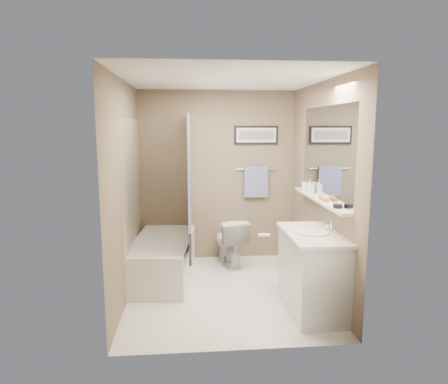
{
  "coord_description": "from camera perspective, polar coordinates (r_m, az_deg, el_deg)",
  "views": [
    {
      "loc": [
        -0.4,
        -4.39,
        1.9
      ],
      "look_at": [
        0.0,
        0.15,
        1.15
      ],
      "focal_mm": 32.0,
      "sensor_mm": 36.0,
      "label": 1
    }
  ],
  "objects": [
    {
      "name": "curtain_upper",
      "position": [
        4.91,
        -5.02,
        3.47
      ],
      "size": [
        0.03,
        1.45,
        1.28
      ],
      "primitive_type": "cube",
      "color": "white",
      "rests_on": "curtain_rod"
    },
    {
      "name": "curtain_rod",
      "position": [
        4.89,
        -5.13,
        11.07
      ],
      "size": [
        0.02,
        1.55,
        0.02
      ],
      "primitive_type": "cylinder",
      "rotation": [
        1.57,
        0.0,
        0.0
      ],
      "color": "silver",
      "rests_on": "wall_left"
    },
    {
      "name": "glass_jar",
      "position": [
        5.06,
        11.49,
        0.81
      ],
      "size": [
        0.08,
        0.08,
        0.1
      ],
      "primitive_type": "cylinder",
      "color": "silver",
      "rests_on": "shelf"
    },
    {
      "name": "tub_rim",
      "position": [
        5.1,
        -8.84,
        -6.7
      ],
      "size": [
        0.56,
        1.36,
        0.02
      ],
      "primitive_type": "cube",
      "color": "silver",
      "rests_on": "bathtub"
    },
    {
      "name": "wall_front",
      "position": [
        3.26,
        2.12,
        -3.04
      ],
      "size": [
        2.2,
        0.04,
        2.4
      ],
      "primitive_type": "cube",
      "color": "brown",
      "rests_on": "ground"
    },
    {
      "name": "art_frame",
      "position": [
        5.7,
        4.61,
        8.1
      ],
      "size": [
        0.62,
        0.02,
        0.26
      ],
      "primitive_type": "cube",
      "color": "black",
      "rests_on": "wall_back"
    },
    {
      "name": "towel",
      "position": [
        5.72,
        4.59,
        1.47
      ],
      "size": [
        0.34,
        0.05,
        0.44
      ],
      "primitive_type": "cube",
      "color": "#949FD8",
      "rests_on": "towel_bar"
    },
    {
      "name": "soap_bottle",
      "position": [
        4.88,
        12.13,
        0.79
      ],
      "size": [
        0.07,
        0.07,
        0.15
      ],
      "primitive_type": "imported",
      "rotation": [
        0.0,
        0.0,
        -0.02
      ],
      "color": "#999999",
      "rests_on": "shelf"
    },
    {
      "name": "wall_right",
      "position": [
        4.68,
        13.45,
        0.49
      ],
      "size": [
        0.04,
        2.5,
        2.4
      ],
      "primitive_type": "cube",
      "color": "brown",
      "rests_on": "ground"
    },
    {
      "name": "door",
      "position": [
        3.41,
        11.4,
        -6.14
      ],
      "size": [
        0.8,
        0.02,
        2.0
      ],
      "primitive_type": "cube",
      "color": "silver",
      "rests_on": "wall_front"
    },
    {
      "name": "ceiling",
      "position": [
        4.43,
        0.18,
        15.57
      ],
      "size": [
        2.2,
        2.5,
        0.04
      ],
      "primitive_type": "cube",
      "color": "white",
      "rests_on": "wall_back"
    },
    {
      "name": "candle_bowl_near",
      "position": [
        4.03,
        15.92,
        -1.95
      ],
      "size": [
        0.09,
        0.09,
        0.04
      ],
      "primitive_type": "cylinder",
      "color": "black",
      "rests_on": "shelf"
    },
    {
      "name": "faucet_knob",
      "position": [
        4.29,
        14.64,
        -4.84
      ],
      "size": [
        0.05,
        0.05,
        0.05
      ],
      "primitive_type": "sphere",
      "color": "silver",
      "rests_on": "countertop"
    },
    {
      "name": "wall_back",
      "position": [
        5.67,
        -0.95,
        2.25
      ],
      "size": [
        2.2,
        0.04,
        2.4
      ],
      "primitive_type": "cube",
      "color": "brown",
      "rests_on": "ground"
    },
    {
      "name": "tile_surround",
      "position": [
        5.02,
        -12.88,
        -1.22
      ],
      "size": [
        0.02,
        1.55,
        2.0
      ],
      "primitive_type": "cube",
      "color": "tan",
      "rests_on": "wall_left"
    },
    {
      "name": "wall_left",
      "position": [
        4.49,
        -13.68,
        0.13
      ],
      "size": [
        0.04,
        2.5,
        2.4
      ],
      "primitive_type": "cube",
      "color": "brown",
      "rests_on": "ground"
    },
    {
      "name": "countertop",
      "position": [
        4.15,
        12.59,
        -5.95
      ],
      "size": [
        0.54,
        0.96,
        0.04
      ],
      "primitive_type": "cube",
      "color": "beige",
      "rests_on": "vanity"
    },
    {
      "name": "toilet",
      "position": [
        5.54,
        0.77,
        -7.07
      ],
      "size": [
        0.51,
        0.72,
        0.67
      ],
      "primitive_type": "imported",
      "rotation": [
        0.0,
        0.0,
        3.37
      ],
      "color": "silver",
      "rests_on": "ground"
    },
    {
      "name": "art_mat",
      "position": [
        5.69,
        4.64,
        8.1
      ],
      "size": [
        0.56,
        0.0,
        0.2
      ],
      "primitive_type": "cube",
      "color": "white",
      "rests_on": "art_frame"
    },
    {
      "name": "art_image",
      "position": [
        5.68,
        4.64,
        8.1
      ],
      "size": [
        0.5,
        0.0,
        0.13
      ],
      "primitive_type": "cube",
      "color": "#595959",
      "rests_on": "art_mat"
    },
    {
      "name": "pink_comb",
      "position": [
        4.75,
        12.63,
        -0.35
      ],
      "size": [
        0.03,
        0.16,
        0.01
      ],
      "primitive_type": "cube",
      "rotation": [
        0.0,
        0.0,
        -0.02
      ],
      "color": "pink",
      "rests_on": "shelf"
    },
    {
      "name": "bathtub",
      "position": [
        5.17,
        -8.77,
        -9.36
      ],
      "size": [
        0.85,
        1.56,
        0.5
      ],
      "primitive_type": "cube",
      "rotation": [
        0.0,
        0.0,
        -0.1
      ],
      "color": "silver",
      "rests_on": "ground"
    },
    {
      "name": "curtain_lower",
      "position": [
        5.06,
        -4.89,
        -5.8
      ],
      "size": [
        0.03,
        1.45,
        0.36
      ],
      "primitive_type": "cube",
      "color": "#252B46",
      "rests_on": "curtain_rod"
    },
    {
      "name": "sink_basin",
      "position": [
        4.14,
        12.47,
        -5.58
      ],
      "size": [
        0.34,
        0.34,
        0.01
      ],
      "primitive_type": "cylinder",
      "color": "silver",
      "rests_on": "countertop"
    },
    {
      "name": "ground",
      "position": [
        4.8,
        0.16,
        -13.98
      ],
      "size": [
        2.5,
        2.5,
        0.0
      ],
      "primitive_type": "plane",
      "color": "silver",
      "rests_on": "ground"
    },
    {
      "name": "faucet_spout",
      "position": [
        4.19,
        15.1,
        -4.9
      ],
      "size": [
        0.02,
        0.02,
        0.1
      ],
      "primitive_type": "cylinder",
      "color": "silver",
      "rests_on": "countertop"
    },
    {
      "name": "door_handle",
      "position": [
        3.38,
        5.74,
        -6.13
      ],
      "size": [
        0.1,
        0.02,
        0.02
      ],
      "primitive_type": "cylinder",
      "rotation": [
        0.0,
        1.57,
        0.0
      ],
      "color": "silver",
      "rests_on": "door"
    },
    {
      "name": "mirror",
      "position": [
        4.5,
        14.38,
        5.5
      ],
      "size": [
        0.02,
        1.6,
        1.0
      ],
      "primitive_type": "cube",
      "color": "silver",
      "rests_on": "wall_right"
    },
    {
      "name": "shelf",
      "position": [
        4.54,
        13.46,
        -1.05
      ],
      "size": [
        0.12,
        1.6,
        0.03
      ],
      "primitive_type": "cube",
      "color": "silver",
      "rests_on": "wall_right"
    },
    {
      "name": "hair_brush_front",
      "position": [
        4.41,
        14.04,
        -0.89
      ],
      "size": [
        0.06,
        0.22,
        0.04
      ],
      "primitive_type": "cylinder",
      "rotation": [
        1.57,
        0.0,
        0.08
      ],
      "color": "orange",
      "rests_on": "shelf"
    },
    {
      "name": "towel_bar",
      "position": [
        5.71,
        4.58,
        3.28
      ],
      "size": [
        0.6,
        0.02,
        0.02
      ],
      "primitive_type": "cylinder",
      "rotation": [
        0.0,
        1.57,
        0.0
      ],
      "color": "silver",
      "rests_on": "wall_back"
    },
    {
      "name": "vanity",
      "position": [
        4.28,
        12.51,
        -11.38
      ],
      "size": [
        0.52,
        0.91,
        0.8
      ],
      "primitive_type": "cube",
      "rotation": [
        0.0,
        0.0,
        0.02
      ],
      "color": "silver",
      "rests_on": "ground"
    }
  ]
}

